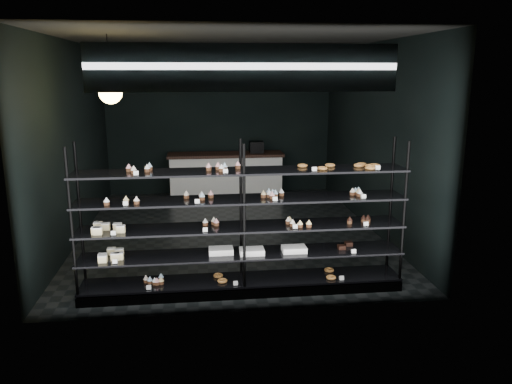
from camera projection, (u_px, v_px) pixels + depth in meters
room at (228, 140)px, 8.32m from camera, size 5.01×6.01×3.20m
display_shelf at (241, 244)px, 6.18m from camera, size 4.00×0.50×1.91m
signage at (245, 68)px, 5.23m from camera, size 3.30×0.05×0.50m
pendant_lamp at (110, 92)px, 6.52m from camera, size 0.31×0.31×0.88m
service_counter at (226, 175)px, 11.00m from camera, size 2.51×0.65×1.23m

